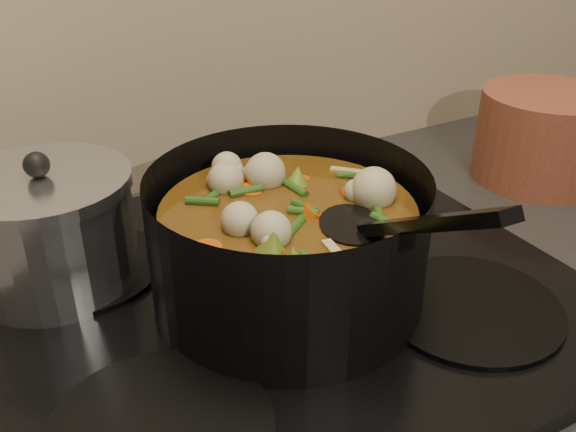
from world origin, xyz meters
TOP-DOWN VIEW (x-y plane):
  - stovetop at (0.00, 1.93)m, footprint 0.62×0.54m
  - stockpot at (0.01, 1.91)m, footprint 0.32×0.39m
  - saucepan at (-0.18, 2.05)m, footprint 0.18×0.18m
  - terracotta_crock at (0.49, 2.01)m, footprint 0.21×0.21m

SIDE VIEW (x-z plane):
  - stovetop at x=0.00m, z-range 0.91..0.93m
  - terracotta_crock at x=0.49m, z-range 0.91..1.04m
  - saucepan at x=-0.18m, z-range 0.92..1.06m
  - stockpot at x=0.01m, z-range 0.89..1.09m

